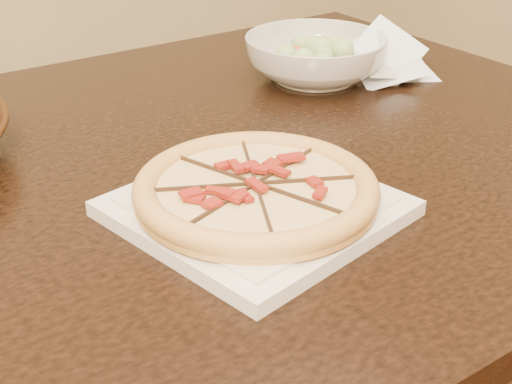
% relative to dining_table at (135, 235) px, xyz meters
% --- Properties ---
extents(dining_table, '(1.60, 1.10, 0.75)m').
position_rel_dining_table_xyz_m(dining_table, '(0.00, 0.00, 0.00)').
color(dining_table, black).
rests_on(dining_table, floor).
extents(plate, '(0.33, 0.33, 0.02)m').
position_rel_dining_table_xyz_m(plate, '(0.09, -0.17, 0.10)').
color(plate, silver).
rests_on(plate, dining_table).
extents(pizza, '(0.28, 0.28, 0.03)m').
position_rel_dining_table_xyz_m(pizza, '(0.09, -0.17, 0.12)').
color(pizza, tan).
rests_on(pizza, plate).
extents(salad_bowl, '(0.29, 0.29, 0.08)m').
position_rel_dining_table_xyz_m(salad_bowl, '(0.41, 0.18, 0.13)').
color(salad_bowl, silver).
rests_on(salad_bowl, dining_table).
extents(salad, '(0.09, 0.11, 0.04)m').
position_rel_dining_table_xyz_m(salad, '(0.41, 0.18, 0.18)').
color(salad, '#9EB47F').
rests_on(salad, salad_bowl).
extents(cling_film, '(0.17, 0.15, 0.05)m').
position_rel_dining_table_xyz_m(cling_film, '(0.53, 0.12, 0.11)').
color(cling_film, silver).
rests_on(cling_film, dining_table).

